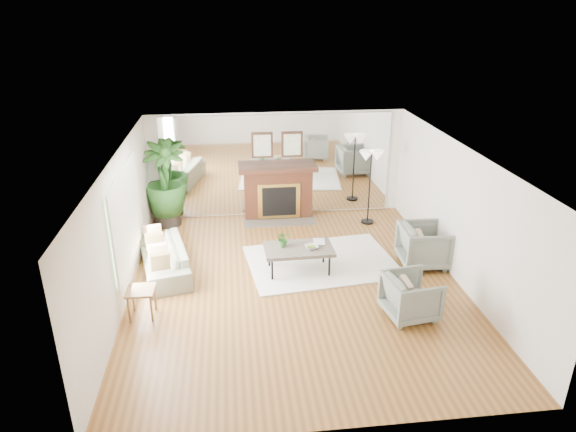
{
  "coord_description": "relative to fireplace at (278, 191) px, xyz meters",
  "views": [
    {
      "loc": [
        -1.1,
        -8.17,
        4.83
      ],
      "look_at": [
        -0.08,
        0.6,
        1.13
      ],
      "focal_mm": 32.0,
      "sensor_mm": 36.0,
      "label": 1
    }
  ],
  "objects": [
    {
      "name": "potted_ficus",
      "position": [
        -2.6,
        -0.16,
        0.41
      ],
      "size": [
        1.08,
        1.08,
        2.0
      ],
      "color": "black",
      "rests_on": "ground"
    },
    {
      "name": "book",
      "position": [
        0.43,
        -2.59,
        -0.13
      ],
      "size": [
        0.25,
        0.32,
        0.02
      ],
      "primitive_type": "imported",
      "rotation": [
        0.0,
        0.0,
        -0.12
      ],
      "color": "brown",
      "rests_on": "coffee_table"
    },
    {
      "name": "tabletop_plant",
      "position": [
        -0.17,
        -2.67,
        0.01
      ],
      "size": [
        0.31,
        0.28,
        0.3
      ],
      "primitive_type": "imported",
      "rotation": [
        0.0,
        0.0,
        0.19
      ],
      "color": "#2B6826",
      "rests_on": "coffee_table"
    },
    {
      "name": "area_rug",
      "position": [
        0.62,
        -2.45,
        -0.64
      ],
      "size": [
        3.08,
        2.37,
        0.03
      ],
      "primitive_type": "cube",
      "rotation": [
        0.0,
        0.0,
        0.12
      ],
      "color": "white",
      "rests_on": "ground"
    },
    {
      "name": "coffee_table",
      "position": [
        0.12,
        -2.78,
        -0.18
      ],
      "size": [
        1.31,
        0.78,
        0.52
      ],
      "rotation": [
        0.0,
        0.0,
        0.02
      ],
      "color": "#61574C",
      "rests_on": "ground"
    },
    {
      "name": "fireplace",
      "position": [
        0.0,
        0.0,
        0.0
      ],
      "size": [
        1.85,
        0.83,
        2.05
      ],
      "color": "brown",
      "rests_on": "ground"
    },
    {
      "name": "armchair_front",
      "position": [
        1.74,
        -4.48,
        -0.29
      ],
      "size": [
        0.93,
        0.91,
        0.74
      ],
      "primitive_type": "imported",
      "rotation": [
        0.0,
        0.0,
        1.72
      ],
      "color": "gray",
      "rests_on": "ground"
    },
    {
      "name": "wall_back",
      "position": [
        0.0,
        0.23,
        0.59
      ],
      "size": [
        6.0,
        0.02,
        2.5
      ],
      "primitive_type": "cube",
      "color": "silver",
      "rests_on": "ground"
    },
    {
      "name": "sofa",
      "position": [
        -2.45,
        -2.46,
        -0.37
      ],
      "size": [
        1.19,
        2.1,
        0.58
      ],
      "primitive_type": "imported",
      "rotation": [
        0.0,
        0.0,
        -1.35
      ],
      "color": "slate",
      "rests_on": "ground"
    },
    {
      "name": "window_panel",
      "position": [
        -2.96,
        -2.86,
        0.69
      ],
      "size": [
        0.04,
        2.4,
        1.5
      ],
      "primitive_type": "cube",
      "color": "#B2E09E",
      "rests_on": "wall_left"
    },
    {
      "name": "wall_right",
      "position": [
        2.99,
        -3.26,
        0.59
      ],
      "size": [
        0.02,
        7.0,
        2.5
      ],
      "primitive_type": "cube",
      "color": "silver",
      "rests_on": "ground"
    },
    {
      "name": "floor_lamp",
      "position": [
        2.06,
        -0.58,
        0.83
      ],
      "size": [
        0.57,
        0.32,
        1.75
      ],
      "color": "black",
      "rests_on": "ground"
    },
    {
      "name": "fruit_bowl",
      "position": [
        0.35,
        -2.84,
        -0.11
      ],
      "size": [
        0.29,
        0.29,
        0.06
      ],
      "primitive_type": "imported",
      "rotation": [
        0.0,
        0.0,
        0.22
      ],
      "color": "brown",
      "rests_on": "coffee_table"
    },
    {
      "name": "side_table",
      "position": [
        -2.65,
        -3.98,
        -0.23
      ],
      "size": [
        0.46,
        0.46,
        0.51
      ],
      "rotation": [
        0.0,
        0.0,
        -0.03
      ],
      "color": "brown",
      "rests_on": "ground"
    },
    {
      "name": "ground",
      "position": [
        0.0,
        -3.26,
        -0.66
      ],
      "size": [
        7.0,
        7.0,
        0.0
      ],
      "primitive_type": "plane",
      "color": "brown",
      "rests_on": "ground"
    },
    {
      "name": "wall_left",
      "position": [
        -2.99,
        -3.26,
        0.59
      ],
      "size": [
        0.02,
        7.0,
        2.5
      ],
      "primitive_type": "cube",
      "color": "silver",
      "rests_on": "ground"
    },
    {
      "name": "armchair_back",
      "position": [
        2.6,
        -2.76,
        -0.24
      ],
      "size": [
        0.96,
        0.93,
        0.84
      ],
      "primitive_type": "imported",
      "rotation": [
        0.0,
        0.0,
        1.53
      ],
      "color": "gray",
      "rests_on": "ground"
    },
    {
      "name": "mirror_panel",
      "position": [
        0.0,
        0.21,
        0.59
      ],
      "size": [
        5.4,
        0.04,
        2.4
      ],
      "primitive_type": "cube",
      "color": "silver",
      "rests_on": "wall_back"
    }
  ]
}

